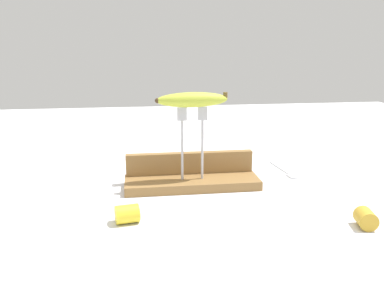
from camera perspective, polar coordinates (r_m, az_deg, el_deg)
ground_plane at (r=1.18m, az=0.00°, el=-5.97°), size 3.00×3.00×0.00m
wooden_board at (r=1.17m, az=0.00°, el=-5.37°), size 0.38×0.12×0.03m
board_backstop at (r=1.20m, az=-0.32°, el=-2.62°), size 0.37×0.02×0.06m
fork_stand_center at (r=1.13m, az=0.04°, el=0.96°), size 0.08×0.01×0.20m
banana_raised_center at (r=1.11m, az=0.04°, el=6.16°), size 0.20×0.05×0.04m
fork_fallen_near at (r=1.33m, az=12.87°, el=-3.74°), size 0.04×0.18×0.01m
banana_chunk_near at (r=0.96m, az=-8.92°, el=-9.56°), size 0.06×0.05×0.04m
banana_chunk_far at (r=1.00m, az=22.97°, el=-9.48°), size 0.05×0.06×0.04m
wire_coil at (r=1.39m, az=5.72°, el=-2.74°), size 0.10×0.10×0.01m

